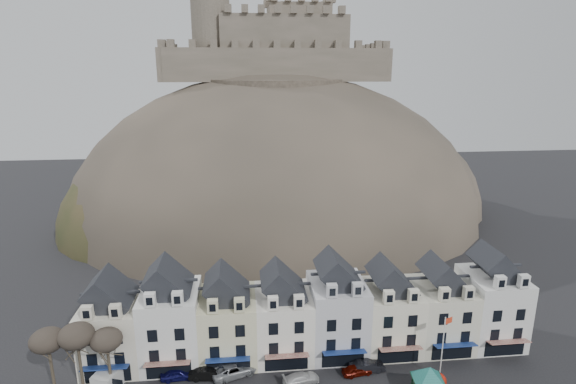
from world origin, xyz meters
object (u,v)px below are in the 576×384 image
Objects in this scene: red_buoy at (438,382)px; car_charcoal at (367,366)px; car_white at (301,378)px; flagpole at (443,345)px; car_black at (208,373)px; bus_shelter at (429,375)px; car_maroon at (357,370)px; white_van at (113,374)px; car_silver at (234,369)px; car_navy at (178,374)px.

car_charcoal is (-6.95, 4.02, -0.40)m from red_buoy.
car_white is 8.14m from car_charcoal.
flagpole is at bearing -111.99° from car_charcoal.
car_charcoal is (18.62, -0.70, -0.03)m from car_black.
car_maroon is at bearing 148.42° from bus_shelter.
flagpole is at bearing 12.45° from white_van.
car_silver reaches higher than car_black.
car_navy reaches higher than car_maroon.
flagpole is at bearing -91.58° from car_black.
flagpole is 9.20m from car_charcoal.
white_van is 1.06× the size of car_silver.
bus_shelter is at bearing -120.35° from car_white.
red_buoy is at bearing -123.43° from car_maroon.
white_van reaches higher than car_silver.
car_white is at bearing 87.33° from car_maroon.
car_maroon is at bearing -97.36° from car_navy.
white_van reaches higher than car_black.
flagpole is at bearing 59.16° from red_buoy.
flagpole reaches higher than bus_shelter.
red_buoy is 0.39× the size of white_van.
car_charcoal is (-5.21, 5.32, -2.50)m from bus_shelter.
red_buoy reaches higher than car_navy.
red_buoy is 9.04m from car_maroon.
car_navy is at bearing 170.19° from red_buoy.
red_buoy reaches higher than car_black.
white_van reaches higher than car_maroon.
car_silver is (6.43, 0.00, 0.07)m from car_navy.
car_navy is at bearing 89.83° from car_black.
white_van is at bearing 174.91° from flagpole.
car_silver is (13.64, 0.00, -0.43)m from white_van.
bus_shelter reaches higher than red_buoy.
car_maroon is (6.73, 0.83, -0.01)m from car_white.
bus_shelter is 1.22× the size of car_silver.
flagpole is at bearing -118.29° from car_silver.
white_van reaches higher than car_white.
flagpole is 24.21m from car_silver.
car_black is (-26.59, 3.01, -3.93)m from flagpole.
white_van reaches higher than car_charcoal.
car_navy is at bearing 76.49° from car_maroon.
flagpole is 10.31m from car_maroon.
car_black is at bearing 82.07° from car_charcoal.
white_van is at bearing 175.14° from bus_shelter.
car_navy is at bearing 81.61° from car_charcoal.
red_buoy is 0.26× the size of flagpole.
car_maroon is at bearing 100.62° from car_charcoal.
car_black is (3.49, -0.31, 0.05)m from car_navy.
car_navy is 0.75× the size of car_silver.
car_black is 10.75m from car_white.
car_navy is 22.14m from car_charcoal.
flagpole reaches higher than car_silver.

